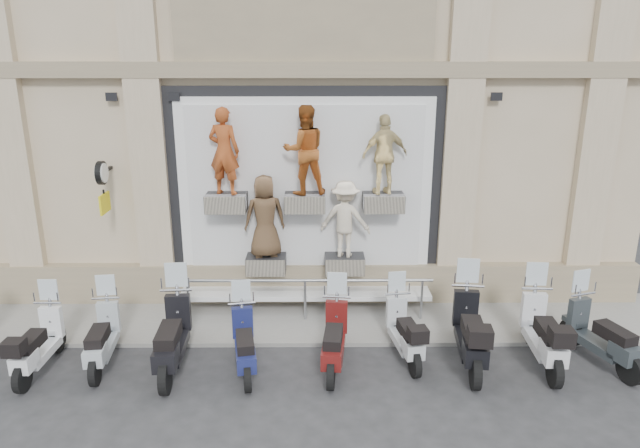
# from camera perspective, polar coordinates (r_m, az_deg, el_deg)

# --- Properties ---
(ground) EXTENTS (90.00, 90.00, 0.00)m
(ground) POSITION_cam_1_polar(r_m,az_deg,el_deg) (9.79, -1.70, -15.06)
(ground) COLOR #2C2C2E
(ground) RESTS_ON ground
(sidewalk) EXTENTS (16.00, 2.20, 0.08)m
(sidewalk) POSITION_cam_1_polar(r_m,az_deg,el_deg) (11.61, -1.47, -9.41)
(sidewalk) COLOR gray
(sidewalk) RESTS_ON ground
(building) EXTENTS (14.00, 8.60, 12.00)m
(building) POSITION_cam_1_polar(r_m,az_deg,el_deg) (15.34, -1.30, 19.91)
(building) COLOR #C7B091
(building) RESTS_ON ground
(shop_vitrine) EXTENTS (5.60, 0.83, 4.30)m
(shop_vitrine) POSITION_cam_1_polar(r_m,az_deg,el_deg) (11.41, -1.33, 2.73)
(shop_vitrine) COLOR black
(shop_vitrine) RESTS_ON ground
(guard_rail) EXTENTS (5.06, 0.10, 0.93)m
(guard_rail) POSITION_cam_1_polar(r_m,az_deg,el_deg) (11.34, -1.50, -7.71)
(guard_rail) COLOR #9EA0A5
(guard_rail) RESTS_ON ground
(clock_sign_bracket) EXTENTS (0.10, 0.80, 1.02)m
(clock_sign_bracket) POSITION_cam_1_polar(r_m,az_deg,el_deg) (11.79, -20.92, 4.11)
(clock_sign_bracket) COLOR black
(clock_sign_bracket) RESTS_ON ground
(scooter_b) EXTENTS (0.52, 1.75, 1.42)m
(scooter_b) POSITION_cam_1_polar(r_m,az_deg,el_deg) (10.72, -26.46, -9.67)
(scooter_b) COLOR silver
(scooter_b) RESTS_ON ground
(scooter_c) EXTENTS (0.72, 1.80, 1.43)m
(scooter_c) POSITION_cam_1_polar(r_m,az_deg,el_deg) (10.48, -21.06, -9.56)
(scooter_c) COLOR #A0A8AE
(scooter_c) RESTS_ON ground
(scooter_d) EXTENTS (0.70, 2.08, 1.66)m
(scooter_d) POSITION_cam_1_polar(r_m,az_deg,el_deg) (9.94, -14.64, -9.64)
(scooter_d) COLOR black
(scooter_d) RESTS_ON ground
(scooter_e) EXTENTS (0.80, 1.80, 1.41)m
(scooter_e) POSITION_cam_1_polar(r_m,az_deg,el_deg) (9.72, -7.61, -10.69)
(scooter_e) COLOR #171C50
(scooter_e) RESTS_ON ground
(scooter_f) EXTENTS (0.72, 1.88, 1.49)m
(scooter_f) POSITION_cam_1_polar(r_m,az_deg,el_deg) (9.72, 1.45, -10.28)
(scooter_f) COLOR #540F0E
(scooter_f) RESTS_ON ground
(scooter_g) EXTENTS (0.75, 1.78, 1.40)m
(scooter_g) POSITION_cam_1_polar(r_m,az_deg,el_deg) (10.12, 8.48, -9.59)
(scooter_g) COLOR #B8BBBF
(scooter_g) RESTS_ON ground
(scooter_h) EXTENTS (0.83, 2.13, 1.69)m
(scooter_h) POSITION_cam_1_polar(r_m,az_deg,el_deg) (10.09, 14.88, -9.19)
(scooter_h) COLOR black
(scooter_h) RESTS_ON ground
(scooter_i) EXTENTS (0.71, 2.02, 1.62)m
(scooter_i) POSITION_cam_1_polar(r_m,az_deg,el_deg) (10.50, 21.53, -8.98)
(scooter_i) COLOR silver
(scooter_i) RESTS_ON ground
(scooter_j) EXTENTS (1.08, 1.93, 1.50)m
(scooter_j) POSITION_cam_1_polar(r_m,az_deg,el_deg) (10.93, 26.44, -8.92)
(scooter_j) COLOR #292F32
(scooter_j) RESTS_ON ground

